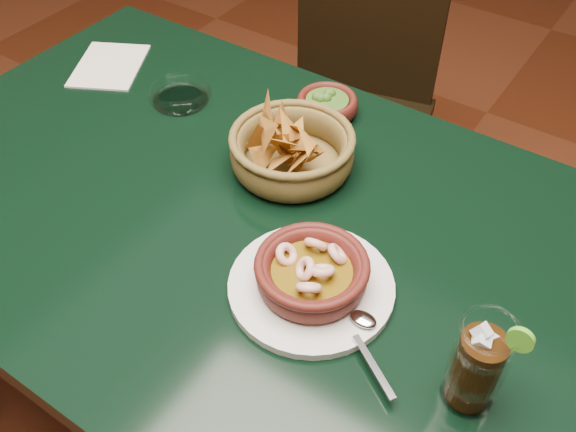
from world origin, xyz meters
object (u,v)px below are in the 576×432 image
Objects in this scene: dining_chair at (352,102)px; chip_basket at (292,150)px; dining_table at (227,243)px; shrimp_plate at (312,276)px; cola_drink at (478,365)px.

dining_chair is 3.63× the size of chip_basket.
dining_table is 0.26m from shrimp_plate.
dining_chair is (-0.15, 0.70, -0.17)m from dining_table.
dining_table is at bearing -78.19° from dining_chair.
shrimp_plate is at bearing -64.97° from dining_chair.
dining_chair reaches higher than shrimp_plate.
shrimp_plate is at bearing -50.07° from chip_basket.
chip_basket is (0.05, 0.13, 0.14)m from dining_table.
chip_basket is at bearing 70.15° from dining_table.
shrimp_plate is 0.25m from cola_drink.
cola_drink is (0.61, -0.81, 0.34)m from dining_chair.
chip_basket is at bearing -71.37° from dining_chair.
chip_basket is (0.19, -0.57, 0.31)m from dining_chair.
cola_drink reaches higher than shrimp_plate.
cola_drink reaches higher than chip_basket.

